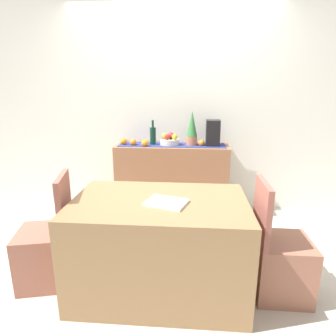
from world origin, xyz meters
The scene contains 20 objects.
ground_plane centered at (0.00, 0.00, -0.01)m, with size 6.40×6.40×0.02m, color beige.
room_wall_rear centered at (0.00, 1.18, 1.35)m, with size 6.40×0.06×2.70m, color silver.
sideboard_console centered at (0.01, 0.92, 0.43)m, with size 1.36×0.42×0.87m, color #966445.
table_runner centered at (0.01, 0.92, 0.87)m, with size 1.27×0.32×0.01m, color navy.
fruit_bowl centered at (-0.02, 0.92, 0.91)m, with size 0.23×0.23×0.07m, color silver.
apple_right centered at (-0.08, 0.94, 0.98)m, with size 0.07×0.07×0.07m, color gold.
apple_left centered at (-0.01, 0.94, 0.98)m, with size 0.08×0.08×0.08m, color #AA2C2D.
apple_center centered at (-0.05, 0.89, 0.97)m, with size 0.06×0.06×0.06m, color red.
apple_rear centered at (0.04, 0.88, 0.98)m, with size 0.07×0.07×0.07m, color gold.
wine_bottle centered at (-0.22, 0.92, 0.98)m, with size 0.07×0.07×0.30m.
coffee_maker centered at (0.49, 0.92, 1.02)m, with size 0.16×0.18×0.30m, color black.
potted_plant centered at (0.24, 0.92, 1.07)m, with size 0.13×0.13×0.40m.
orange_loose_near_bowl centered at (-0.45, 0.86, 0.91)m, with size 0.08×0.08×0.08m, color orange.
orange_loose_mid centered at (-0.57, 0.89, 0.91)m, with size 0.08×0.08×0.08m, color orange.
orange_loose_end centered at (-0.30, 0.81, 0.91)m, with size 0.08×0.08×0.08m, color orange.
orange_loose_far centered at (0.36, 0.88, 0.91)m, with size 0.07×0.07×0.07m, color orange.
dining_table centered at (0.02, -0.54, 0.37)m, with size 1.29×0.84×0.74m, color olive.
open_book centered at (0.07, -0.61, 0.75)m, with size 0.28×0.21×0.02m, color white.
chair_near_window centered at (-0.89, -0.54, 0.27)m, with size 0.48×0.48×0.90m.
chair_by_corner centered at (0.93, -0.54, 0.27)m, with size 0.40×0.40×0.90m.
Camera 1 is at (0.24, -2.54, 1.54)m, focal length 31.26 mm.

